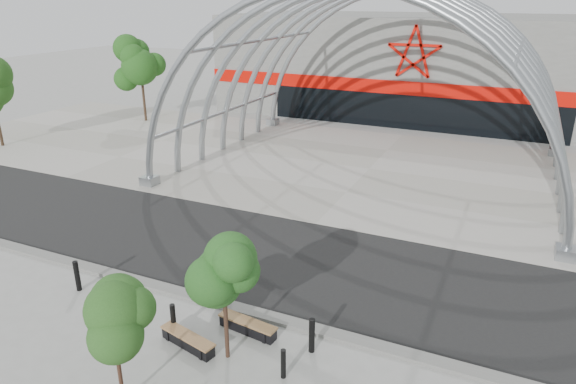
{
  "coord_description": "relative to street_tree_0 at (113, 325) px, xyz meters",
  "views": [
    {
      "loc": [
        7.52,
        -12.48,
        9.58
      ],
      "look_at": [
        0.0,
        4.0,
        2.6
      ],
      "focal_mm": 32.0,
      "sensor_mm": 36.0,
      "label": 1
    }
  ],
  "objects": [
    {
      "name": "bollard_2",
      "position": [
        -0.54,
        2.85,
        -1.81
      ],
      "size": [
        0.16,
        0.16,
        1.0
      ],
      "primitive_type": "cylinder",
      "color": "black",
      "rests_on": "ground"
    },
    {
      "name": "kerb",
      "position": [
        0.46,
        4.71,
        -2.25
      ],
      "size": [
        60.0,
        0.5,
        0.12
      ],
      "primitive_type": "cube",
      "color": "slate",
      "rests_on": "ground"
    },
    {
      "name": "forecourt",
      "position": [
        0.46,
        20.46,
        -2.29
      ],
      "size": [
        60.0,
        17.0,
        0.04
      ],
      "primitive_type": "cube",
      "color": "#A49F93",
      "rests_on": "ground"
    },
    {
      "name": "bg_tree_0",
      "position": [
        -19.54,
        24.96,
        2.33
      ],
      "size": [
        3.0,
        3.0,
        6.45
      ],
      "color": "black",
      "rests_on": "ground"
    },
    {
      "name": "bollard_0",
      "position": [
        -5.01,
        3.48,
        -1.75
      ],
      "size": [
        0.18,
        0.18,
        1.11
      ],
      "primitive_type": "cylinder",
      "color": "black",
      "rests_on": "ground"
    },
    {
      "name": "vault_canopy",
      "position": [
        0.46,
        20.46,
        -2.29
      ],
      "size": [
        20.8,
        15.8,
        20.36
      ],
      "color": "#93999D",
      "rests_on": "ground"
    },
    {
      "name": "bench_1",
      "position": [
        1.47,
        3.81,
        -2.11
      ],
      "size": [
        1.97,
        0.66,
        0.41
      ],
      "color": "black",
      "rests_on": "ground"
    },
    {
      "name": "bollard_4",
      "position": [
        3.28,
        2.48,
        -1.86
      ],
      "size": [
        0.14,
        0.14,
        0.89
      ],
      "primitive_type": "cylinder",
      "color": "black",
      "rests_on": "ground"
    },
    {
      "name": "bollard_3",
      "position": [
        3.57,
        3.79,
        -1.76
      ],
      "size": [
        0.17,
        0.17,
        1.08
      ],
      "primitive_type": "cylinder",
      "color": "black",
      "rests_on": "ground"
    },
    {
      "name": "arena_building",
      "position": [
        0.46,
        38.41,
        1.68
      ],
      "size": [
        34.0,
        15.24,
        8.0
      ],
      "color": "slate",
      "rests_on": "ground"
    },
    {
      "name": "bench_0",
      "position": [
        0.22,
        2.49,
        -2.11
      ],
      "size": [
        1.96,
        0.84,
        0.4
      ],
      "color": "black",
      "rests_on": "ground"
    },
    {
      "name": "bollard_1",
      "position": [
        0.13,
        5.02,
        -1.86
      ],
      "size": [
        0.14,
        0.14,
        0.9
      ],
      "primitive_type": "cylinder",
      "color": "black",
      "rests_on": "ground"
    },
    {
      "name": "street_tree_1",
      "position": [
        1.49,
        2.58,
        0.23
      ],
      "size": [
        1.49,
        1.49,
        3.53
      ],
      "color": "black",
      "rests_on": "ground"
    },
    {
      "name": "ground",
      "position": [
        0.46,
        4.96,
        -2.31
      ],
      "size": [
        140.0,
        140.0,
        0.0
      ],
      "primitive_type": "plane",
      "color": "gray",
      "rests_on": "ground"
    },
    {
      "name": "street_tree_0",
      "position": [
        0.0,
        0.0,
        0.0
      ],
      "size": [
        1.41,
        1.41,
        3.21
      ],
      "color": "#321913",
      "rests_on": "ground"
    },
    {
      "name": "road",
      "position": [
        0.46,
        8.46,
        -2.3
      ],
      "size": [
        140.0,
        7.0,
        0.02
      ],
      "primitive_type": "cube",
      "color": "black",
      "rests_on": "ground"
    }
  ]
}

